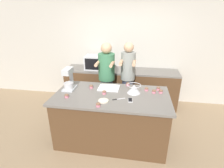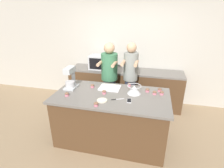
# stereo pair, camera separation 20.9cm
# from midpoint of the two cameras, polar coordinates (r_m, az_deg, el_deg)

# --- Properties ---
(ground_plane) EXTENTS (16.00, 16.00, 0.00)m
(ground_plane) POSITION_cam_midpoint_polar(r_m,az_deg,el_deg) (3.53, 1.57, -17.16)
(ground_plane) COLOR #937A5B
(back_wall) EXTENTS (10.00, 0.06, 2.70)m
(back_wall) POSITION_cam_midpoint_polar(r_m,az_deg,el_deg) (4.57, 6.50, 11.04)
(back_wall) COLOR #B2ADA3
(back_wall) RESTS_ON ground_plane
(island_counter) EXTENTS (1.99, 1.04, 0.92)m
(island_counter) POSITION_cam_midpoint_polar(r_m,az_deg,el_deg) (3.25, 1.65, -10.85)
(island_counter) COLOR #4C331E
(island_counter) RESTS_ON ground_plane
(back_counter) EXTENTS (2.80, 0.60, 0.91)m
(back_counter) POSITION_cam_midpoint_polar(r_m,az_deg,el_deg) (4.50, 5.43, -1.03)
(back_counter) COLOR #4C331E
(back_counter) RESTS_ON ground_plane
(person_left) EXTENTS (0.36, 0.51, 1.68)m
(person_left) POSITION_cam_midpoint_polar(r_m,az_deg,el_deg) (3.81, 0.71, 1.51)
(person_left) COLOR #33384C
(person_left) RESTS_ON ground_plane
(person_right) EXTENTS (0.32, 0.49, 1.70)m
(person_right) POSITION_cam_midpoint_polar(r_m,az_deg,el_deg) (3.74, 7.55, 1.27)
(person_right) COLOR #33384C
(person_right) RESTS_ON ground_plane
(stand_mixer) EXTENTS (0.20, 0.30, 0.40)m
(stand_mixer) POSITION_cam_midpoint_polar(r_m,az_deg,el_deg) (3.29, -11.61, 1.61)
(stand_mixer) COLOR #B2B7BC
(stand_mixer) RESTS_ON island_counter
(mixing_bowl) EXTENTS (0.25, 0.25, 0.15)m
(mixing_bowl) POSITION_cam_midpoint_polar(r_m,az_deg,el_deg) (3.07, 9.18, -1.74)
(mixing_bowl) COLOR #BCBCC1
(mixing_bowl) RESTS_ON island_counter
(baking_tray) EXTENTS (0.38, 0.29, 0.04)m
(baking_tray) POSITION_cam_midpoint_polar(r_m,az_deg,el_deg) (3.26, 1.09, -1.18)
(baking_tray) COLOR silver
(baking_tray) RESTS_ON island_counter
(microwave_oven) EXTENTS (0.54, 0.39, 0.34)m
(microwave_oven) POSITION_cam_midpoint_polar(r_m,az_deg,el_deg) (4.41, -2.34, 7.19)
(microwave_oven) COLOR #B7B7BC
(microwave_oven) RESTS_ON back_counter
(cell_phone) EXTENTS (0.09, 0.15, 0.01)m
(cell_phone) POSITION_cam_midpoint_polar(r_m,az_deg,el_deg) (2.84, 7.71, -5.44)
(cell_phone) COLOR silver
(cell_phone) RESTS_ON island_counter
(small_plate) EXTENTS (0.17, 0.17, 0.02)m
(small_plate) POSITION_cam_midpoint_polar(r_m,az_deg,el_deg) (2.81, -1.13, -5.41)
(small_plate) COLOR beige
(small_plate) RESTS_ON island_counter
(knife) EXTENTS (0.21, 0.11, 0.01)m
(knife) POSITION_cam_midpoint_polar(r_m,az_deg,el_deg) (2.87, 3.70, -5.04)
(knife) COLOR #BCBCC1
(knife) RESTS_ON island_counter
(cupcake_0) EXTENTS (0.07, 0.07, 0.07)m
(cupcake_0) POSITION_cam_midpoint_polar(r_m,az_deg,el_deg) (3.13, 15.61, -2.77)
(cupcake_0) COLOR #D17084
(cupcake_0) RESTS_ON island_counter
(cupcake_1) EXTENTS (0.07, 0.07, 0.07)m
(cupcake_1) POSITION_cam_midpoint_polar(r_m,az_deg,el_deg) (3.38, 7.41, -0.18)
(cupcake_1) COLOR #D17084
(cupcake_1) RESTS_ON island_counter
(cupcake_2) EXTENTS (0.07, 0.07, 0.07)m
(cupcake_2) POSITION_cam_midpoint_polar(r_m,az_deg,el_deg) (3.27, 17.10, -1.84)
(cupcake_2) COLOR #D17084
(cupcake_2) RESTS_ON island_counter
(cupcake_3) EXTENTS (0.07, 0.07, 0.07)m
(cupcake_3) POSITION_cam_midpoint_polar(r_m,az_deg,el_deg) (3.04, -0.62, -2.65)
(cupcake_3) COLOR #D17084
(cupcake_3) RESTS_ON island_counter
(cupcake_4) EXTENTS (0.07, 0.07, 0.07)m
(cupcake_4) POSITION_cam_midpoint_polar(r_m,az_deg,el_deg) (2.66, -3.00, -6.59)
(cupcake_4) COLOR #D17084
(cupcake_4) RESTS_ON island_counter
(cupcake_5) EXTENTS (0.07, 0.07, 0.07)m
(cupcake_5) POSITION_cam_midpoint_polar(r_m,az_deg,el_deg) (3.20, 13.33, -1.96)
(cupcake_5) COLOR #D17084
(cupcake_5) RESTS_ON island_counter
(cupcake_6) EXTENTS (0.07, 0.07, 0.07)m
(cupcake_6) POSITION_cam_midpoint_polar(r_m,az_deg,el_deg) (3.30, -4.65, -0.61)
(cupcake_6) COLOR #D17084
(cupcake_6) RESTS_ON island_counter
(cupcake_7) EXTENTS (0.07, 0.07, 0.07)m
(cupcake_7) POSITION_cam_midpoint_polar(r_m,az_deg,el_deg) (3.16, 17.78, -2.80)
(cupcake_7) COLOR #D17084
(cupcake_7) RESTS_ON island_counter
(cupcake_8) EXTENTS (0.07, 0.07, 0.07)m
(cupcake_8) POSITION_cam_midpoint_polar(r_m,az_deg,el_deg) (3.04, -12.65, -3.29)
(cupcake_8) COLOR #D17084
(cupcake_8) RESTS_ON island_counter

